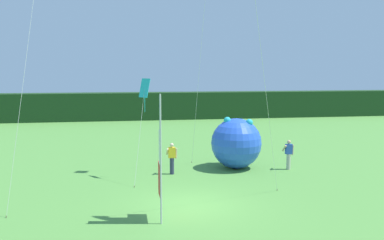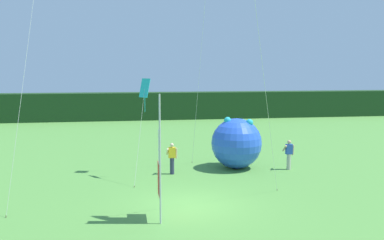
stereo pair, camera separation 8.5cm
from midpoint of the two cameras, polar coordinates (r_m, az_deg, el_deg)
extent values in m
plane|color=#518E3D|center=(16.94, 0.05, -11.60)|extent=(120.00, 120.00, 0.00)
cube|color=#193819|center=(45.72, -5.95, 1.93)|extent=(80.00, 2.40, 2.93)
cylinder|color=#B7B7BC|center=(14.46, -4.22, -5.47)|extent=(0.06, 0.06, 4.56)
cube|color=red|center=(15.16, -4.36, -8.21)|extent=(0.02, 0.97, 1.22)
cube|color=white|center=(14.71, -4.35, -3.81)|extent=(0.02, 0.60, 1.22)
cube|color=blue|center=(14.35, -4.33, 0.82)|extent=(0.02, 0.23, 1.22)
cylinder|color=#2D334C|center=(21.72, -2.63, -6.28)|extent=(0.22, 0.22, 0.86)
cube|color=yellow|center=(21.57, -2.64, -4.46)|extent=(0.36, 0.20, 0.55)
sphere|color=beige|center=(21.49, -2.65, -3.43)|extent=(0.20, 0.20, 0.20)
cylinder|color=beige|center=(21.59, -3.27, -4.32)|extent=(0.09, 0.48, 0.42)
cylinder|color=beige|center=(21.61, -2.04, -4.57)|extent=(0.09, 0.14, 0.56)
cylinder|color=#B7B2A3|center=(23.28, 13.17, -5.58)|extent=(0.22, 0.22, 0.85)
cube|color=#284CA8|center=(23.14, 13.22, -3.89)|extent=(0.36, 0.20, 0.54)
sphere|color=tan|center=(23.07, 13.25, -2.94)|extent=(0.20, 0.20, 0.20)
cylinder|color=tan|center=(23.10, 12.64, -3.78)|extent=(0.09, 0.48, 0.42)
cylinder|color=tan|center=(23.25, 13.74, -3.99)|extent=(0.09, 0.14, 0.56)
sphere|color=blue|center=(22.94, 6.20, -3.19)|extent=(2.75, 2.75, 2.75)
sphere|color=#23B2C6|center=(22.58, 7.96, -0.35)|extent=(0.39, 0.39, 0.39)
sphere|color=#23B2C6|center=(22.60, 4.98, -0.06)|extent=(0.39, 0.39, 0.39)
sphere|color=white|center=(23.97, 5.48, -1.07)|extent=(0.39, 0.39, 0.39)
cylinder|color=brown|center=(19.28, 11.68, -9.32)|extent=(0.03, 0.03, 0.08)
cylinder|color=silver|center=(16.71, 10.15, 3.85)|extent=(2.36, 3.08, 9.04)
cylinder|color=brown|center=(24.34, 0.11, -5.78)|extent=(0.03, 0.03, 0.08)
cylinder|color=silver|center=(22.68, 1.25, 8.12)|extent=(0.55, 2.31, 11.73)
cylinder|color=brown|center=(17.04, -23.93, -11.95)|extent=(0.03, 0.03, 0.08)
cylinder|color=silver|center=(17.36, -22.12, 3.30)|extent=(0.91, 2.62, 8.88)
cylinder|color=brown|center=(19.56, -7.77, -9.00)|extent=(0.03, 0.03, 0.08)
cylinder|color=silver|center=(19.99, -7.05, -2.18)|extent=(0.64, 1.83, 4.49)
cube|color=#23B2C6|center=(20.68, -6.37, 4.37)|extent=(0.57, 0.70, 0.93)
cylinder|color=#23B2C6|center=(20.73, -6.34, 2.09)|extent=(0.02, 0.02, 0.70)
camera|label=1|loc=(0.04, -89.88, 0.01)|focal=39.05mm
camera|label=2|loc=(0.04, 90.12, -0.01)|focal=39.05mm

